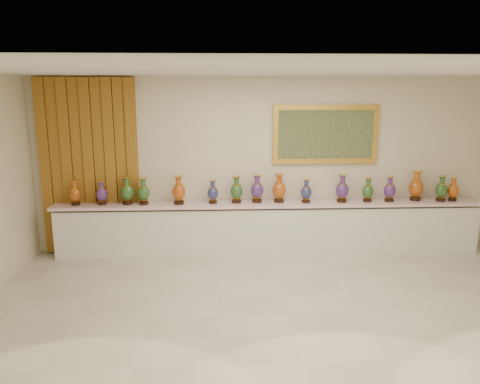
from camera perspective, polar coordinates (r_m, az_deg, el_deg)
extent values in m
plane|color=beige|center=(6.17, 5.90, -14.48)|extent=(8.00, 8.00, 0.00)
plane|color=beige|center=(8.08, 3.51, 3.28)|extent=(8.00, 0.00, 8.00)
plane|color=white|center=(5.51, 6.62, 14.58)|extent=(8.00, 8.00, 0.00)
cube|color=#A66D23|center=(8.26, -17.85, 2.90)|extent=(1.64, 0.14, 2.95)
cube|color=gold|center=(8.14, 10.38, 6.92)|extent=(1.80, 0.06, 1.00)
cube|color=#1C3118|center=(8.10, 10.44, 6.90)|extent=(1.62, 0.02, 0.82)
cube|color=white|center=(8.11, 3.58, -4.64)|extent=(7.20, 0.42, 0.81)
cube|color=beige|center=(7.97, 3.65, -1.45)|extent=(7.28, 0.48, 0.05)
cylinder|color=black|center=(8.24, -19.38, -1.35)|extent=(0.15, 0.15, 0.04)
cone|color=gold|center=(8.23, -19.40, -1.04)|extent=(0.13, 0.13, 0.03)
ellipsoid|color=#961506|center=(8.21, -19.46, -0.27)|extent=(0.25, 0.25, 0.24)
cylinder|color=gold|center=(8.19, -19.51, 0.43)|extent=(0.13, 0.13, 0.01)
cylinder|color=#961506|center=(8.18, -19.54, 0.79)|extent=(0.08, 0.08, 0.09)
cone|color=#961506|center=(8.16, -19.57, 1.20)|extent=(0.13, 0.13, 0.03)
cylinder|color=gold|center=(8.16, -19.58, 1.31)|extent=(0.14, 0.14, 0.01)
cylinder|color=black|center=(8.13, -16.43, -1.33)|extent=(0.14, 0.14, 0.04)
cone|color=gold|center=(8.12, -16.45, -1.03)|extent=(0.12, 0.12, 0.03)
ellipsoid|color=#1D0B50|center=(8.10, -16.50, -0.26)|extent=(0.20, 0.20, 0.23)
cylinder|color=gold|center=(8.08, -16.54, 0.42)|extent=(0.13, 0.13, 0.01)
cylinder|color=#1D0B50|center=(8.07, -16.56, 0.78)|extent=(0.07, 0.07, 0.08)
cone|color=#1D0B50|center=(8.06, -16.59, 1.18)|extent=(0.13, 0.13, 0.03)
cylinder|color=gold|center=(8.05, -16.60, 1.29)|extent=(0.13, 0.13, 0.01)
cylinder|color=black|center=(8.05, -13.52, -1.28)|extent=(0.17, 0.17, 0.05)
cone|color=gold|center=(8.04, -13.54, -0.93)|extent=(0.15, 0.15, 0.03)
ellipsoid|color=black|center=(8.01, -13.59, -0.02)|extent=(0.26, 0.26, 0.27)
cylinder|color=gold|center=(7.98, -13.63, 0.78)|extent=(0.15, 0.15, 0.01)
cylinder|color=black|center=(7.97, -13.65, 1.20)|extent=(0.09, 0.09, 0.10)
cone|color=black|center=(7.96, -13.68, 1.68)|extent=(0.15, 0.15, 0.04)
cylinder|color=gold|center=(7.96, -13.69, 1.81)|extent=(0.15, 0.15, 0.01)
cylinder|color=black|center=(7.98, -11.62, -1.31)|extent=(0.16, 0.16, 0.04)
cone|color=gold|center=(7.97, -11.64, -0.97)|extent=(0.14, 0.14, 0.03)
ellipsoid|color=black|center=(7.94, -11.68, -0.11)|extent=(0.24, 0.24, 0.26)
cylinder|color=gold|center=(7.92, -11.71, 0.65)|extent=(0.14, 0.14, 0.01)
cylinder|color=black|center=(7.91, -11.73, 1.05)|extent=(0.08, 0.08, 0.09)
cone|color=black|center=(7.90, -11.75, 1.50)|extent=(0.14, 0.14, 0.03)
cylinder|color=gold|center=(7.90, -11.75, 1.63)|extent=(0.14, 0.14, 0.01)
cylinder|color=black|center=(7.90, -7.44, -1.29)|extent=(0.17, 0.17, 0.05)
cone|color=gold|center=(7.89, -7.45, -0.92)|extent=(0.15, 0.15, 0.03)
ellipsoid|color=#961506|center=(7.86, -7.47, 0.02)|extent=(0.27, 0.27, 0.28)
cylinder|color=gold|center=(7.83, -7.50, 0.86)|extent=(0.15, 0.15, 0.01)
cylinder|color=#961506|center=(7.82, -7.51, 1.30)|extent=(0.09, 0.09, 0.10)
cone|color=#961506|center=(7.81, -7.53, 1.79)|extent=(0.15, 0.15, 0.04)
cylinder|color=gold|center=(7.81, -7.53, 1.92)|extent=(0.16, 0.16, 0.01)
cylinder|color=black|center=(7.91, -3.32, -1.22)|extent=(0.14, 0.14, 0.04)
cone|color=gold|center=(7.90, -3.33, -0.92)|extent=(0.12, 0.12, 0.03)
ellipsoid|color=#0F103D|center=(7.87, -3.34, -0.14)|extent=(0.21, 0.21, 0.23)
cylinder|color=gold|center=(7.85, -3.35, 0.55)|extent=(0.13, 0.13, 0.01)
cylinder|color=#0F103D|center=(7.84, -3.35, 0.91)|extent=(0.07, 0.07, 0.08)
cone|color=#0F103D|center=(7.83, -3.36, 1.32)|extent=(0.13, 0.13, 0.03)
cylinder|color=gold|center=(7.83, -3.36, 1.43)|extent=(0.13, 0.13, 0.01)
cylinder|color=black|center=(7.93, -0.43, -1.14)|extent=(0.16, 0.16, 0.05)
cone|color=gold|center=(7.92, -0.43, -0.79)|extent=(0.14, 0.14, 0.03)
ellipsoid|color=black|center=(7.89, -0.43, 0.10)|extent=(0.28, 0.28, 0.26)
cylinder|color=gold|center=(7.87, -0.43, 0.90)|extent=(0.14, 0.14, 0.01)
cylinder|color=black|center=(7.86, -0.43, 1.31)|extent=(0.08, 0.08, 0.10)
cone|color=black|center=(7.84, -0.43, 1.78)|extent=(0.14, 0.14, 0.04)
cylinder|color=gold|center=(7.84, -0.43, 1.90)|extent=(0.15, 0.15, 0.01)
cylinder|color=black|center=(7.97, 2.08, -1.07)|extent=(0.17, 0.17, 0.05)
cone|color=gold|center=(7.96, 2.08, -0.71)|extent=(0.15, 0.15, 0.03)
ellipsoid|color=#1D0B50|center=(7.93, 2.09, 0.21)|extent=(0.26, 0.26, 0.27)
cylinder|color=gold|center=(7.91, 2.09, 1.02)|extent=(0.15, 0.15, 0.01)
cylinder|color=#1D0B50|center=(7.89, 2.10, 1.45)|extent=(0.09, 0.09, 0.10)
cone|color=#1D0B50|center=(7.88, 2.10, 1.93)|extent=(0.15, 0.15, 0.04)
cylinder|color=gold|center=(7.88, 2.10, 2.06)|extent=(0.15, 0.15, 0.01)
cylinder|color=black|center=(7.99, 4.77, -1.06)|extent=(0.17, 0.17, 0.05)
cone|color=gold|center=(7.98, 4.77, -0.69)|extent=(0.15, 0.15, 0.03)
ellipsoid|color=#961506|center=(7.95, 4.79, 0.26)|extent=(0.27, 0.27, 0.28)
cylinder|color=gold|center=(7.93, 4.81, 1.10)|extent=(0.15, 0.15, 0.01)
cylinder|color=#961506|center=(7.92, 4.82, 1.54)|extent=(0.09, 0.09, 0.10)
cone|color=#961506|center=(7.90, 4.82, 2.04)|extent=(0.15, 0.15, 0.04)
cylinder|color=gold|center=(7.90, 4.83, 2.17)|extent=(0.16, 0.16, 0.01)
cylinder|color=black|center=(8.02, 8.03, -1.13)|extent=(0.14, 0.14, 0.04)
cone|color=gold|center=(8.01, 8.04, -0.82)|extent=(0.12, 0.12, 0.03)
ellipsoid|color=#0F103D|center=(7.98, 8.07, -0.05)|extent=(0.19, 0.19, 0.23)
cylinder|color=gold|center=(7.96, 8.09, 0.65)|extent=(0.13, 0.13, 0.01)
cylinder|color=#0F103D|center=(7.95, 8.10, 1.01)|extent=(0.07, 0.07, 0.08)
cone|color=#0F103D|center=(7.94, 8.11, 1.41)|extent=(0.13, 0.13, 0.03)
cylinder|color=gold|center=(7.94, 8.11, 1.52)|extent=(0.13, 0.13, 0.01)
cylinder|color=black|center=(8.16, 12.28, -1.03)|extent=(0.17, 0.17, 0.05)
cone|color=gold|center=(8.15, 12.30, -0.67)|extent=(0.15, 0.15, 0.03)
ellipsoid|color=#1D0B50|center=(8.12, 12.34, 0.22)|extent=(0.22, 0.22, 0.27)
cylinder|color=gold|center=(8.10, 12.38, 1.03)|extent=(0.15, 0.15, 0.01)
cylinder|color=#1D0B50|center=(8.09, 12.40, 1.44)|extent=(0.09, 0.09, 0.10)
cone|color=#1D0B50|center=(8.08, 12.42, 1.91)|extent=(0.15, 0.15, 0.04)
cylinder|color=gold|center=(8.07, 12.43, 2.04)|extent=(0.15, 0.15, 0.01)
cylinder|color=black|center=(8.30, 15.25, -0.98)|extent=(0.14, 0.14, 0.04)
cone|color=gold|center=(8.29, 15.27, -0.68)|extent=(0.13, 0.13, 0.03)
ellipsoid|color=black|center=(8.27, 15.32, 0.09)|extent=(0.23, 0.23, 0.24)
cylinder|color=gold|center=(8.25, 15.36, 0.77)|extent=(0.13, 0.13, 0.01)
cylinder|color=black|center=(8.24, 15.38, 1.13)|extent=(0.08, 0.08, 0.09)
cone|color=black|center=(8.23, 15.40, 1.53)|extent=(0.13, 0.13, 0.03)
cylinder|color=gold|center=(8.22, 15.41, 1.64)|extent=(0.13, 0.13, 0.01)
cylinder|color=black|center=(8.42, 17.70, -0.94)|extent=(0.15, 0.15, 0.04)
cone|color=gold|center=(8.41, 17.72, -0.63)|extent=(0.13, 0.13, 0.03)
ellipsoid|color=#1D0B50|center=(8.38, 17.77, 0.17)|extent=(0.20, 0.20, 0.25)
cylinder|color=gold|center=(8.36, 17.82, 0.89)|extent=(0.14, 0.14, 0.01)
cylinder|color=#1D0B50|center=(8.35, 17.84, 1.26)|extent=(0.08, 0.08, 0.09)
cone|color=#1D0B50|center=(8.34, 17.87, 1.68)|extent=(0.14, 0.14, 0.03)
cylinder|color=gold|center=(8.34, 17.88, 1.79)|extent=(0.14, 0.14, 0.01)
cylinder|color=black|center=(8.64, 20.57, -0.78)|extent=(0.18, 0.18, 0.05)
cone|color=gold|center=(8.63, 20.60, -0.42)|extent=(0.16, 0.16, 0.03)
ellipsoid|color=#961506|center=(8.60, 20.67, 0.51)|extent=(0.29, 0.29, 0.30)
cylinder|color=gold|center=(8.58, 20.74, 1.34)|extent=(0.16, 0.16, 0.01)
cylinder|color=#961506|center=(8.57, 20.77, 1.77)|extent=(0.10, 0.10, 0.11)
cone|color=#961506|center=(8.56, 20.81, 2.26)|extent=(0.16, 0.16, 0.04)
cylinder|color=gold|center=(8.55, 20.82, 2.39)|extent=(0.17, 0.17, 0.01)
cylinder|color=black|center=(8.76, 23.23, -0.87)|extent=(0.16, 0.16, 0.04)
cone|color=gold|center=(8.74, 23.25, -0.55)|extent=(0.14, 0.14, 0.03)
ellipsoid|color=black|center=(8.72, 23.32, 0.23)|extent=(0.26, 0.26, 0.26)
cylinder|color=gold|center=(8.70, 23.39, 0.94)|extent=(0.14, 0.14, 0.01)
cylinder|color=black|center=(8.69, 23.42, 1.30)|extent=(0.08, 0.08, 0.09)
cone|color=black|center=(8.68, 23.45, 1.72)|extent=(0.14, 0.14, 0.03)
cylinder|color=gold|center=(8.68, 23.46, 1.83)|extent=(0.15, 0.15, 0.01)
cylinder|color=black|center=(8.85, 24.45, -0.85)|extent=(0.14, 0.14, 0.04)
cone|color=gold|center=(8.84, 24.48, -0.57)|extent=(0.13, 0.13, 0.03)
ellipsoid|color=#961506|center=(8.82, 24.54, 0.14)|extent=(0.21, 0.21, 0.23)
cylinder|color=gold|center=(8.80, 24.60, 0.77)|extent=(0.13, 0.13, 0.01)
cylinder|color=#961506|center=(8.79, 24.63, 1.10)|extent=(0.08, 0.08, 0.08)
cone|color=#961506|center=(8.78, 24.66, 1.47)|extent=(0.13, 0.13, 0.03)
cylinder|color=gold|center=(8.78, 24.67, 1.57)|extent=(0.13, 0.13, 0.01)
cube|color=white|center=(7.87, -10.70, -1.62)|extent=(0.10, 0.06, 0.00)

